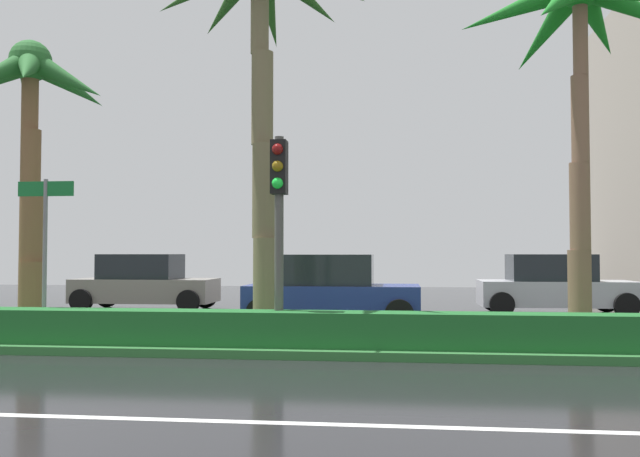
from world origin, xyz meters
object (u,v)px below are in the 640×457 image
(palm_tree_centre, at_px, (261,20))
(car_in_traffic_fourth, at_px, (554,285))
(palm_tree_centre_left, at_px, (31,107))
(palm_tree_centre_right, at_px, (581,33))
(car_in_traffic_second, at_px, (144,283))
(traffic_signal_median_right, at_px, (279,201))
(car_in_traffic_third, at_px, (331,290))
(street_name_sign, at_px, (45,236))

(palm_tree_centre, bearing_deg, car_in_traffic_fourth, 41.83)
(palm_tree_centre_left, height_order, palm_tree_centre_right, palm_tree_centre_right)
(car_in_traffic_second, height_order, car_in_traffic_fourth, same)
(palm_tree_centre, distance_m, traffic_signal_median_right, 4.30)
(traffic_signal_median_right, bearing_deg, car_in_traffic_third, 85.06)
(traffic_signal_median_right, relative_size, street_name_sign, 1.23)
(palm_tree_centre, bearing_deg, traffic_signal_median_right, -68.19)
(palm_tree_centre_left, bearing_deg, traffic_signal_median_right, -18.65)
(traffic_signal_median_right, bearing_deg, palm_tree_centre_left, 161.35)
(palm_tree_centre_left, height_order, street_name_sign, palm_tree_centre_left)
(car_in_traffic_third, relative_size, car_in_traffic_fourth, 1.00)
(palm_tree_centre_left, distance_m, palm_tree_centre, 5.39)
(traffic_signal_median_right, distance_m, street_name_sign, 4.54)
(palm_tree_centre, relative_size, traffic_signal_median_right, 2.22)
(palm_tree_centre, distance_m, street_name_sign, 6.07)
(traffic_signal_median_right, distance_m, car_in_traffic_fourth, 10.70)
(palm_tree_centre_left, relative_size, palm_tree_centre_right, 0.87)
(palm_tree_centre_left, bearing_deg, car_in_traffic_second, 88.81)
(palm_tree_centre_left, distance_m, car_in_traffic_second, 7.59)
(palm_tree_centre, distance_m, car_in_traffic_second, 10.08)
(palm_tree_centre, relative_size, palm_tree_centre_right, 1.13)
(palm_tree_centre_right, bearing_deg, palm_tree_centre_left, 177.70)
(palm_tree_centre, relative_size, car_in_traffic_third, 1.90)
(palm_tree_centre_right, distance_m, car_in_traffic_second, 14.18)
(palm_tree_centre_right, relative_size, car_in_traffic_second, 1.68)
(palm_tree_centre_right, bearing_deg, car_in_traffic_third, 145.95)
(street_name_sign, distance_m, car_in_traffic_third, 6.98)
(palm_tree_centre_left, xyz_separation_m, street_name_sign, (1.34, -1.75, -2.87))
(street_name_sign, bearing_deg, traffic_signal_median_right, -2.83)
(palm_tree_centre_right, height_order, car_in_traffic_third, palm_tree_centre_right)
(palm_tree_centre_right, bearing_deg, street_name_sign, -172.74)
(palm_tree_centre_right, height_order, traffic_signal_median_right, palm_tree_centre_right)
(palm_tree_centre_right, xyz_separation_m, car_in_traffic_second, (-11.30, 6.83, -5.15))
(palm_tree_centre, xyz_separation_m, car_in_traffic_fourth, (7.26, 6.50, -5.73))
(palm_tree_centre_right, xyz_separation_m, traffic_signal_median_right, (-5.60, -1.51, -3.29))
(street_name_sign, bearing_deg, car_in_traffic_third, 44.13)
(street_name_sign, distance_m, car_in_traffic_fourth, 13.72)
(car_in_traffic_second, bearing_deg, street_name_sign, -81.55)
(palm_tree_centre_right, relative_size, car_in_traffic_fourth, 1.68)
(street_name_sign, bearing_deg, palm_tree_centre_left, 127.45)
(traffic_signal_median_right, height_order, car_in_traffic_second, traffic_signal_median_right)
(car_in_traffic_third, bearing_deg, traffic_signal_median_right, -94.94)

